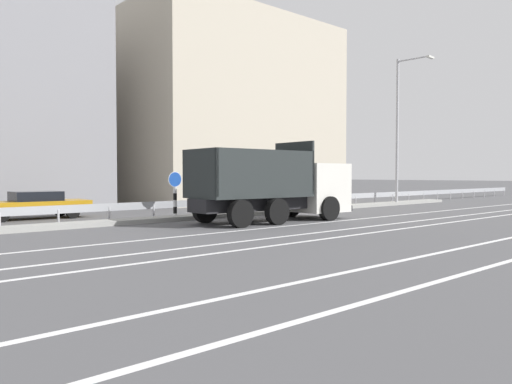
% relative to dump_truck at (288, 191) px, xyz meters
% --- Properties ---
extents(ground_plane, '(320.00, 320.00, 0.00)m').
position_rel_dump_truck_xyz_m(ground_plane, '(0.08, 0.30, -1.27)').
color(ground_plane, '#4C4C4F').
extents(lane_strip_0, '(67.42, 0.16, 0.01)m').
position_rel_dump_truck_xyz_m(lane_strip_0, '(-0.98, -1.74, -1.26)').
color(lane_strip_0, silver).
rests_on(lane_strip_0, ground_plane).
extents(lane_strip_1, '(67.42, 0.16, 0.01)m').
position_rel_dump_truck_xyz_m(lane_strip_1, '(-0.98, -3.95, -1.26)').
color(lane_strip_1, silver).
rests_on(lane_strip_1, ground_plane).
extents(lane_strip_2, '(67.42, 0.16, 0.01)m').
position_rel_dump_truck_xyz_m(lane_strip_2, '(-0.98, -5.20, -1.26)').
color(lane_strip_2, silver).
rests_on(lane_strip_2, ground_plane).
extents(lane_strip_3, '(67.42, 0.16, 0.01)m').
position_rel_dump_truck_xyz_m(lane_strip_3, '(-0.98, -8.88, -1.26)').
color(lane_strip_3, silver).
rests_on(lane_strip_3, ground_plane).
extents(median_island, '(37.08, 1.10, 0.18)m').
position_rel_dump_truck_xyz_m(median_island, '(0.08, 3.23, -1.18)').
color(median_island, gray).
rests_on(median_island, ground_plane).
extents(median_guardrail, '(67.42, 0.09, 0.78)m').
position_rel_dump_truck_xyz_m(median_guardrail, '(0.08, 4.30, -0.70)').
color(median_guardrail, '#9EA0A5').
rests_on(median_guardrail, ground_plane).
extents(dump_truck, '(7.51, 3.09, 3.38)m').
position_rel_dump_truck_xyz_m(dump_truck, '(0.00, 0.00, 0.00)').
color(dump_truck, silver).
rests_on(dump_truck, ground_plane).
extents(median_road_sign, '(0.67, 0.16, 2.10)m').
position_rel_dump_truck_xyz_m(median_road_sign, '(-3.67, 3.23, -0.18)').
color(median_road_sign, white).
rests_on(median_road_sign, ground_plane).
extents(street_lamp_1, '(0.71, 2.42, 9.51)m').
position_rel_dump_truck_xyz_m(street_lamp_1, '(13.41, 2.96, 4.00)').
color(street_lamp_1, '#ADADB2').
rests_on(street_lamp_1, ground_plane).
extents(parked_car_3, '(4.79, 2.01, 1.22)m').
position_rel_dump_truck_xyz_m(parked_car_3, '(-7.99, 7.99, -0.62)').
color(parked_car_3, '#B27A14').
rests_on(parked_car_3, ground_plane).
extents(background_building_1, '(16.24, 13.59, 13.52)m').
position_rel_dump_truck_xyz_m(background_building_1, '(8.60, 16.67, 5.49)').
color(background_building_1, '#B7AD99').
rests_on(background_building_1, ground_plane).
extents(church_tower, '(3.60, 3.60, 14.46)m').
position_rel_dump_truck_xyz_m(church_tower, '(8.47, 28.75, 5.38)').
color(church_tower, silver).
rests_on(church_tower, ground_plane).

